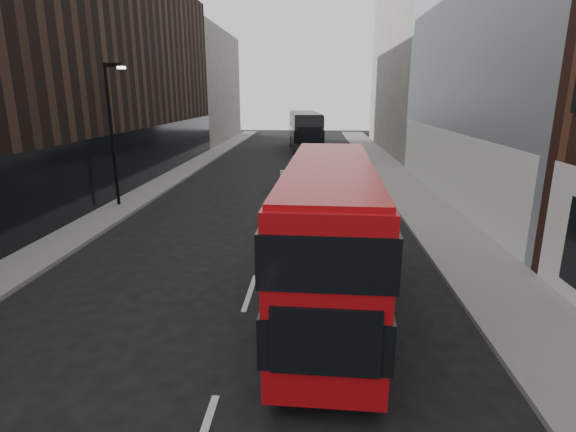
% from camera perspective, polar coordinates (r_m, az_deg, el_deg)
% --- Properties ---
extents(sidewalk_right, '(3.00, 80.00, 0.15)m').
position_cam_1_polar(sidewalk_right, '(30.25, 14.11, 4.06)').
color(sidewalk_right, slate).
rests_on(sidewalk_right, ground).
extents(sidewalk_left, '(2.00, 80.00, 0.15)m').
position_cam_1_polar(sidewalk_left, '(31.31, -15.06, 4.36)').
color(sidewalk_left, slate).
rests_on(sidewalk_left, ground).
extents(building_modern_block, '(5.03, 22.00, 20.00)m').
position_cam_1_polar(building_modern_block, '(27.28, 26.12, 22.65)').
color(building_modern_block, '#989DA2').
rests_on(building_modern_block, ground).
extents(building_victorian, '(6.50, 24.00, 21.00)m').
position_cam_1_polar(building_victorian, '(49.27, 15.40, 19.33)').
color(building_victorian, '#635F57').
rests_on(building_victorian, ground).
extents(building_left_mid, '(5.00, 24.00, 14.00)m').
position_cam_1_polar(building_left_mid, '(36.72, -18.74, 16.50)').
color(building_left_mid, black).
rests_on(building_left_mid, ground).
extents(building_left_far, '(5.00, 20.00, 13.00)m').
position_cam_1_polar(building_left_far, '(57.75, -10.38, 15.80)').
color(building_left_far, '#635F57').
rests_on(building_left_far, ground).
extents(street_lamp, '(1.06, 0.22, 7.00)m').
position_cam_1_polar(street_lamp, '(24.41, -21.38, 10.64)').
color(street_lamp, black).
rests_on(street_lamp, sidewalk_left).
extents(red_bus, '(2.71, 9.94, 3.99)m').
position_cam_1_polar(red_bus, '(12.14, 5.20, -1.56)').
color(red_bus, '#A90A0F').
rests_on(red_bus, ground).
extents(grey_bus, '(3.91, 12.18, 3.87)m').
position_cam_1_polar(grey_bus, '(47.58, 2.14, 10.86)').
color(grey_bus, black).
rests_on(grey_bus, ground).
extents(car_a, '(1.47, 3.64, 1.24)m').
position_cam_1_polar(car_a, '(22.30, 2.73, 2.04)').
color(car_a, black).
rests_on(car_a, ground).
extents(car_b, '(1.66, 3.92, 1.26)m').
position_cam_1_polar(car_b, '(26.69, 0.42, 4.28)').
color(car_b, gray).
rests_on(car_b, ground).
extents(car_c, '(2.22, 4.73, 1.33)m').
position_cam_1_polar(car_c, '(37.51, 3.71, 7.49)').
color(car_c, black).
rests_on(car_c, ground).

